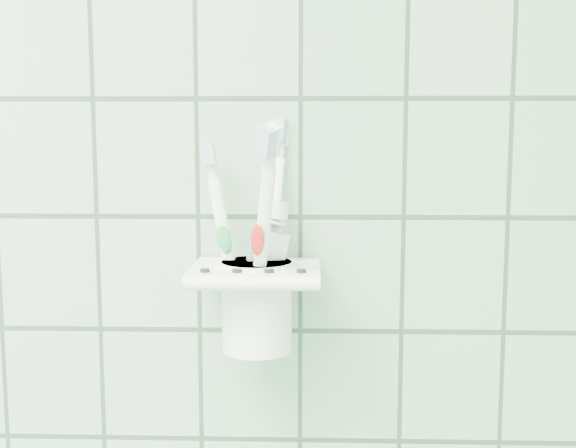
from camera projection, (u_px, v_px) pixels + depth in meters
The scene contains 6 objects.
holder_bracket at pixel (256, 274), 0.64m from camera, with size 0.11×0.10×0.03m.
cup at pixel (257, 301), 0.64m from camera, with size 0.07×0.07×0.08m.
toothbrush_pink at pixel (243, 240), 0.64m from camera, with size 0.04×0.03×0.18m.
toothbrush_blue at pixel (258, 228), 0.62m from camera, with size 0.03×0.06×0.20m.
toothbrush_orange at pixel (252, 221), 0.65m from camera, with size 0.04×0.09×0.21m.
toothpaste_tube at pixel (249, 259), 0.64m from camera, with size 0.05×0.03×0.13m.
Camera 1 is at (0.69, 0.53, 1.44)m, focal length 45.00 mm.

